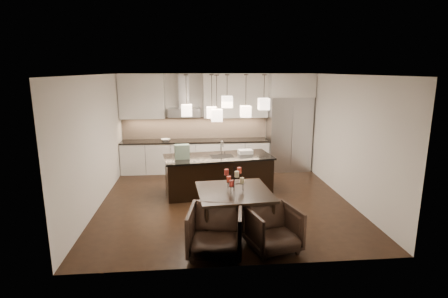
{
  "coord_description": "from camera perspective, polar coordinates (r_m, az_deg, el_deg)",
  "views": [
    {
      "loc": [
        -0.7,
        -7.47,
        2.9
      ],
      "look_at": [
        0.0,
        0.2,
        1.15
      ],
      "focal_mm": 28.0,
      "sensor_mm": 36.0,
      "label": 1
    }
  ],
  "objects": [
    {
      "name": "backsplash",
      "position": [
        10.33,
        -4.74,
        3.49
      ],
      "size": [
        4.21,
        0.02,
        0.63
      ],
      "primitive_type": "cube",
      "color": "#BFA48D",
      "rests_on": "countertop"
    },
    {
      "name": "pendant_f",
      "position": [
        7.72,
        -1.19,
        5.52
      ],
      "size": [
        0.24,
        0.24,
        0.26
      ],
      "primitive_type": "cube",
      "color": "beige",
      "rests_on": "ceiling"
    },
    {
      "name": "dining_table",
      "position": [
        6.47,
        1.62,
        -10.05
      ],
      "size": [
        1.39,
        1.39,
        0.78
      ],
      "primitive_type": null,
      "rotation": [
        0.0,
        0.0,
        0.08
      ],
      "color": "black",
      "rests_on": "floor"
    },
    {
      "name": "faucet",
      "position": [
        8.34,
        -0.44,
        0.27
      ],
      "size": [
        0.13,
        0.25,
        0.37
      ],
      "primitive_type": null,
      "rotation": [
        0.0,
        0.0,
        0.14
      ],
      "color": "silver",
      "rests_on": "island_top"
    },
    {
      "name": "ceiling",
      "position": [
        7.5,
        0.14,
        12.12
      ],
      "size": [
        5.5,
        5.5,
        0.02
      ],
      "primitive_type": "cube",
      "color": "white",
      "rests_on": "wall_back"
    },
    {
      "name": "countertop",
      "position": [
        10.1,
        -4.68,
        1.34
      ],
      "size": [
        4.21,
        0.66,
        0.04
      ],
      "primitive_type": "cube",
      "color": "black",
      "rests_on": "lower_cabinets"
    },
    {
      "name": "island_body",
      "position": [
        8.39,
        -0.95,
        -4.3
      ],
      "size": [
        2.57,
        1.31,
        0.86
      ],
      "primitive_type": "cube",
      "rotation": [
        0.0,
        0.0,
        0.14
      ],
      "color": "black",
      "rests_on": "floor"
    },
    {
      "name": "wall_left",
      "position": [
        7.89,
        -20.25,
        1.05
      ],
      "size": [
        0.02,
        5.5,
        2.8
      ],
      "primitive_type": "cube",
      "color": "silver",
      "rests_on": "ground"
    },
    {
      "name": "hood_chimney",
      "position": [
        10.08,
        -6.57,
        9.42
      ],
      "size": [
        0.3,
        0.28,
        0.96
      ],
      "primitive_type": "cube",
      "color": "#B7B7BA",
      "rests_on": "hood_canopy"
    },
    {
      "name": "pendant_d",
      "position": [
        8.34,
        3.55,
        6.14
      ],
      "size": [
        0.24,
        0.24,
        0.26
      ],
      "primitive_type": "cube",
      "color": "beige",
      "rests_on": "ceiling"
    },
    {
      "name": "candelabra",
      "position": [
        6.25,
        1.66,
        -4.85
      ],
      "size": [
        0.4,
        0.4,
        0.45
      ],
      "primitive_type": null,
      "rotation": [
        0.0,
        0.0,
        0.08
      ],
      "color": "black",
      "rests_on": "dining_table"
    },
    {
      "name": "fruit_bowl",
      "position": [
        10.07,
        -9.51,
        1.47
      ],
      "size": [
        0.33,
        0.33,
        0.06
      ],
      "primitive_type": "imported",
      "rotation": [
        0.0,
        0.0,
        0.36
      ],
      "color": "silver",
      "rests_on": "countertop"
    },
    {
      "name": "floor",
      "position": [
        8.04,
        0.13,
        -8.4
      ],
      "size": [
        5.5,
        5.5,
        0.02
      ],
      "primitive_type": "cube",
      "color": "black",
      "rests_on": "ground"
    },
    {
      "name": "refrigerator",
      "position": [
        10.4,
        10.51,
        2.48
      ],
      "size": [
        1.2,
        0.72,
        2.15
      ],
      "primitive_type": "cube",
      "color": "#B7B7BA",
      "rests_on": "floor"
    },
    {
      "name": "food_container",
      "position": [
        8.51,
        3.51,
        -0.44
      ],
      "size": [
        0.36,
        0.28,
        0.1
      ],
      "primitive_type": "cube",
      "rotation": [
        0.0,
        0.0,
        0.14
      ],
      "color": "silver",
      "rests_on": "island_top"
    },
    {
      "name": "wall_front",
      "position": [
        4.99,
        3.09,
        -4.7
      ],
      "size": [
        5.5,
        0.02,
        2.8
      ],
      "primitive_type": "cube",
      "color": "silver",
      "rests_on": "ground"
    },
    {
      "name": "pendant_a",
      "position": [
        8.05,
        -6.11,
        6.3
      ],
      "size": [
        0.24,
        0.24,
        0.26
      ],
      "primitive_type": "cube",
      "color": "beige",
      "rests_on": "ceiling"
    },
    {
      "name": "pendant_c",
      "position": [
        8.03,
        0.51,
        7.71
      ],
      "size": [
        0.24,
        0.24,
        0.26
      ],
      "primitive_type": "cube",
      "color": "beige",
      "rests_on": "ceiling"
    },
    {
      "name": "wall_back",
      "position": [
        10.36,
        -1.29,
        4.47
      ],
      "size": [
        5.5,
        0.02,
        2.8
      ],
      "primitive_type": "cube",
      "color": "silver",
      "rests_on": "ground"
    },
    {
      "name": "candle_b",
      "position": [
        6.37,
        0.79,
        -4.92
      ],
      "size": [
        0.08,
        0.08,
        0.1
      ],
      "primitive_type": "cylinder",
      "rotation": [
        0.0,
        0.0,
        0.08
      ],
      "color": "#E2422B",
      "rests_on": "candelabra"
    },
    {
      "name": "candle_a",
      "position": [
        6.3,
        2.95,
        -5.16
      ],
      "size": [
        0.08,
        0.08,
        0.1
      ],
      "primitive_type": "cylinder",
      "rotation": [
        0.0,
        0.0,
        0.08
      ],
      "color": "beige",
      "rests_on": "candelabra"
    },
    {
      "name": "armchair_right",
      "position": [
        5.91,
        8.03,
        -12.75
      ],
      "size": [
        0.95,
        0.97,
        0.72
      ],
      "primitive_type": "imported",
      "rotation": [
        0.0,
        0.0,
        0.26
      ],
      "color": "black",
      "rests_on": "floor"
    },
    {
      "name": "upper_cab_left",
      "position": [
        10.16,
        -13.28,
        8.38
      ],
      "size": [
        1.25,
        0.35,
        1.25
      ],
      "primitive_type": "cube",
      "color": "silver",
      "rests_on": "wall_back"
    },
    {
      "name": "lower_cabinets",
      "position": [
        10.2,
        -4.64,
        -1.2
      ],
      "size": [
        4.21,
        0.62,
        0.88
      ],
      "primitive_type": "cube",
      "color": "silver",
      "rests_on": "floor"
    },
    {
      "name": "candle_f",
      "position": [
        6.1,
        2.1,
        -4.12
      ],
      "size": [
        0.08,
        0.08,
        0.1
      ],
      "primitive_type": "cylinder",
      "rotation": [
        0.0,
        0.0,
        0.08
      ],
      "color": "beige",
      "rests_on": "candelabra"
    },
    {
      "name": "candle_c",
      "position": [
        6.14,
        1.22,
        -5.62
      ],
      "size": [
        0.08,
        0.08,
        0.1
      ],
      "primitive_type": "cylinder",
      "rotation": [
        0.0,
        0.0,
        0.08
      ],
      "color": "#A62A23",
      "rests_on": "candelabra"
    },
    {
      "name": "tote_bag",
      "position": [
        8.04,
        -6.87,
        -0.44
      ],
      "size": [
        0.35,
        0.22,
        0.33
      ],
      "primitive_type": "cube",
      "rotation": [
        0.0,
        0.0,
        0.14
      ],
      "color": "#1C5128",
      "rests_on": "island_top"
    },
    {
      "name": "fridge_panel",
      "position": [
        10.24,
        10.83,
        10.2
      ],
      "size": [
        1.26,
        0.72,
        0.65
      ],
      "primitive_type": "cube",
      "color": "silver",
      "rests_on": "refrigerator"
    },
    {
      "name": "wall_right",
      "position": [
        8.36,
        19.33,
        1.75
      ],
      "size": [
        0.02,
        5.5,
        2.8
      ],
      "primitive_type": "cube",
      "color": "silver",
      "rests_on": "ground"
    },
    {
      "name": "candle_e",
      "position": [
        6.21,
        0.41,
        -3.79
      ],
      "size": [
        0.08,
        0.08,
        0.1
      ],
      "primitive_type": "cylinder",
      "rotation": [
        0.0,
        0.0,
        0.08
      ],
      "color": "#A62A23",
      "rests_on": "candelabra"
    },
    {
      "name": "pendant_e",
      "position": [
        8.07,
        6.51,
        7.32
      ],
      "size": [
        0.24,
        0.24,
        0.26
      ],
      "primitive_type": "cube",
      "color": "beige",
      "rests_on": "ceiling"
    },
    {
      "name": "pendant_b",
      "position": [
        8.28,
        -2.0,
        5.98
      ],
      "size": [
        0.24,
        0.24,
        0.26
      ],
      "primitive_type": "cube",
      "color": "beige",
      "rests_on": "ceiling"
    },
    {
      "name": "upper_cab_right",
      "position": [
        10.14,
        1.92,
        8.7
      ],
      "size": [
        1.85,
        0.35,
        1.25
      ],
      "primitive_type": "cube",
      "color": "silver",
      "rests_on": "wall_back"
    },
    {
      "name": "hood_canopy",
      "position": [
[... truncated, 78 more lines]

